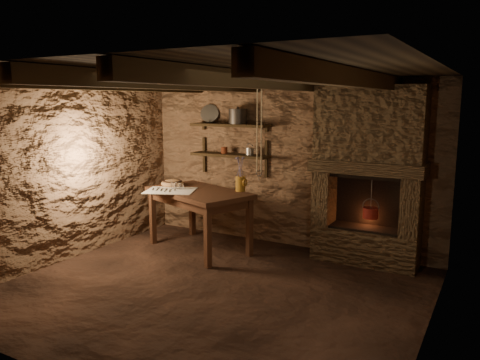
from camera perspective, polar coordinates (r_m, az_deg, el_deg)
The scene contains 25 objects.
floor at distance 5.43m, azimuth -3.46°, elevation -13.25°, with size 4.50×4.50×0.00m, color black.
back_wall at distance 6.82m, azimuth 5.61°, elevation 1.94°, with size 4.50×0.04×2.40m, color brown.
front_wall at distance 3.62m, azimuth -21.24°, elevation -5.58°, with size 4.50×0.04×2.40m, color brown.
left_wall at distance 6.57m, azimuth -20.28°, elevation 1.09°, with size 0.04×4.00×2.40m, color brown.
right_wall at distance 4.31m, azimuth 22.39°, elevation -3.27°, with size 0.04×4.00×2.40m, color brown.
ceiling at distance 5.01m, azimuth -3.75°, elevation 12.96°, with size 4.50×4.00×0.04m, color black.
beam_far_left at distance 5.96m, azimuth -16.14°, elevation 11.20°, with size 0.14×3.95×0.16m, color black.
beam_mid_left at distance 5.29m, azimuth -8.36°, elevation 11.72°, with size 0.14×3.95×0.16m, color black.
beam_mid_right at distance 4.75m, azimuth 1.44°, elevation 12.07°, with size 0.14×3.95×0.16m, color black.
beam_far_right at distance 4.37m, azimuth 13.35°, elevation 12.03°, with size 0.14×3.95×0.16m, color black.
shelf_lower at distance 7.06m, azimuth -1.24°, elevation 3.06°, with size 1.25×0.30×0.04m, color black.
shelf_upper at distance 7.02m, azimuth -1.25°, elevation 6.71°, with size 1.25×0.30×0.04m, color black.
hearth at distance 6.20m, azimuth 15.34°, elevation 1.11°, with size 1.43×0.51×2.30m.
work_table at distance 6.69m, azimuth -5.01°, elevation -4.62°, with size 1.71×1.32×0.86m.
linen_cloth at distance 6.62m, azimuth -8.49°, elevation -1.28°, with size 0.67×0.54×0.01m, color silver.
pewter_cutlery_row at distance 6.60m, azimuth -8.61°, elevation -1.23°, with size 0.56×0.22×0.01m, color gray, non-canonical shape.
drinking_glasses at distance 6.70m, azimuth -7.67°, elevation -0.72°, with size 0.22×0.06×0.09m, color white, non-canonical shape.
stoneware_jug at distance 6.49m, azimuth 0.08°, elevation 0.44°, with size 0.16×0.16×0.49m.
wooden_bowl at distance 6.98m, azimuth -8.25°, elevation -0.41°, with size 0.33×0.33×0.12m, color #986C42.
iron_stockpot at distance 6.95m, azimuth -0.26°, elevation 7.67°, with size 0.27×0.27×0.20m, color #322F2C.
tin_pan at distance 7.32m, azimuth -3.71°, elevation 8.08°, with size 0.29×0.29×0.04m, color #9D9C97.
small_kettle at distance 6.88m, azimuth 1.19°, elevation 3.51°, with size 0.16×0.12×0.17m, color #9D9C97, non-canonical shape.
rusty_tin at distance 7.10m, azimuth -1.93°, elevation 3.64°, with size 0.10×0.10×0.10m, color #531F10.
red_pot at distance 6.23m, azimuth 15.63°, elevation -3.80°, with size 0.25×0.25×0.54m.
hanging_ropes at distance 5.89m, azimuth 2.37°, elevation 6.63°, with size 0.08×0.08×1.20m, color tan, non-canonical shape.
Camera 1 is at (2.74, -4.19, 2.11)m, focal length 35.00 mm.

